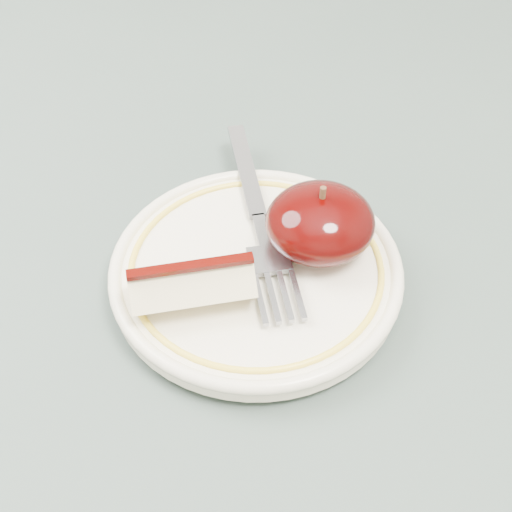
{
  "coord_description": "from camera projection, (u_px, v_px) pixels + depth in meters",
  "views": [
    {
      "loc": [
        -0.02,
        -0.28,
        1.11
      ],
      "look_at": [
        0.0,
        0.03,
        0.78
      ],
      "focal_mm": 50.0,
      "sensor_mm": 36.0,
      "label": 1
    }
  ],
  "objects": [
    {
      "name": "table",
      "position": [
        254.0,
        396.0,
        0.52
      ],
      "size": [
        0.9,
        0.9,
        0.75
      ],
      "color": "brown",
      "rests_on": "ground"
    },
    {
      "name": "plate",
      "position": [
        256.0,
        271.0,
        0.46
      ],
      "size": [
        0.19,
        0.19,
        0.02
      ],
      "color": "beige",
      "rests_on": "table"
    },
    {
      "name": "apple_half",
      "position": [
        320.0,
        223.0,
        0.46
      ],
      "size": [
        0.07,
        0.07,
        0.05
      ],
      "color": "black",
      "rests_on": "plate"
    },
    {
      "name": "apple_wedge",
      "position": [
        192.0,
        286.0,
        0.43
      ],
      "size": [
        0.08,
        0.04,
        0.04
      ],
      "rotation": [
        0.0,
        0.0,
        0.12
      ],
      "color": "beige",
      "rests_on": "plate"
    },
    {
      "name": "fork",
      "position": [
        259.0,
        218.0,
        0.48
      ],
      "size": [
        0.04,
        0.19,
        0.0
      ],
      "rotation": [
        0.0,
        0.0,
        1.67
      ],
      "color": "gray",
      "rests_on": "plate"
    }
  ]
}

